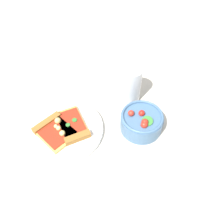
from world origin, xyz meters
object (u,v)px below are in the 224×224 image
at_px(salad_bowl, 142,121).
at_px(soda_glass, 130,86).
at_px(pizza_slice_near, 73,127).
at_px(plate, 63,130).
at_px(pizza_slice_far, 55,130).

relative_size(salad_bowl, soda_glass, 1.02).
height_order(pizza_slice_near, soda_glass, soda_glass).
bearing_deg(salad_bowl, pizza_slice_near, -153.31).
xyz_separation_m(pizza_slice_near, soda_glass, (0.11, 0.20, 0.04)).
xyz_separation_m(pizza_slice_near, salad_bowl, (0.18, 0.09, 0.01)).
bearing_deg(salad_bowl, plate, -153.26).
distance_m(plate, pizza_slice_near, 0.03).
bearing_deg(plate, pizza_slice_far, -135.27).
xyz_separation_m(pizza_slice_far, salad_bowl, (0.23, 0.12, 0.01)).
bearing_deg(soda_glass, pizza_slice_near, -118.00).
height_order(plate, salad_bowl, salad_bowl).
height_order(plate, pizza_slice_far, pizza_slice_far).
relative_size(pizza_slice_far, salad_bowl, 1.09).
height_order(salad_bowl, soda_glass, soda_glass).
bearing_deg(soda_glass, salad_bowl, -53.86).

